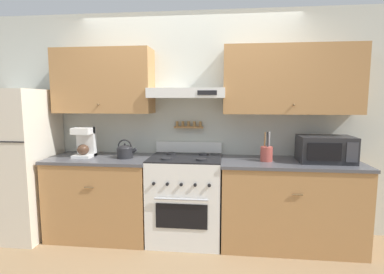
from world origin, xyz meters
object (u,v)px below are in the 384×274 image
(stove_range, at_px, (186,198))
(tea_kettle, at_px, (125,151))
(coffee_maker, at_px, (85,142))
(utensil_crock, at_px, (267,153))
(microwave, at_px, (325,149))
(refrigerator, at_px, (18,163))

(stove_range, xyz_separation_m, tea_kettle, (-0.67, -0.02, 0.52))
(coffee_maker, relative_size, utensil_crock, 1.08)
(tea_kettle, distance_m, microwave, 2.13)
(coffee_maker, xyz_separation_m, utensil_crock, (2.01, -0.03, -0.08))
(tea_kettle, bearing_deg, utensil_crock, 0.00)
(refrigerator, distance_m, coffee_maker, 0.82)
(stove_range, relative_size, tea_kettle, 4.65)
(refrigerator, relative_size, tea_kettle, 7.30)
(stove_range, distance_m, refrigerator, 1.96)
(stove_range, height_order, coffee_maker, coffee_maker)
(refrigerator, xyz_separation_m, utensil_crock, (2.79, 0.04, 0.16))
(refrigerator, xyz_separation_m, tea_kettle, (1.26, 0.04, 0.15))
(refrigerator, height_order, utensil_crock, refrigerator)
(stove_range, xyz_separation_m, refrigerator, (-1.93, -0.06, 0.36))
(tea_kettle, height_order, coffee_maker, coffee_maker)
(refrigerator, distance_m, microwave, 3.39)
(microwave, distance_m, utensil_crock, 0.60)
(refrigerator, bearing_deg, tea_kettle, 1.95)
(stove_range, distance_m, microwave, 1.56)
(stove_range, distance_m, tea_kettle, 0.85)
(stove_range, relative_size, utensil_crock, 3.43)
(tea_kettle, bearing_deg, microwave, 0.48)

